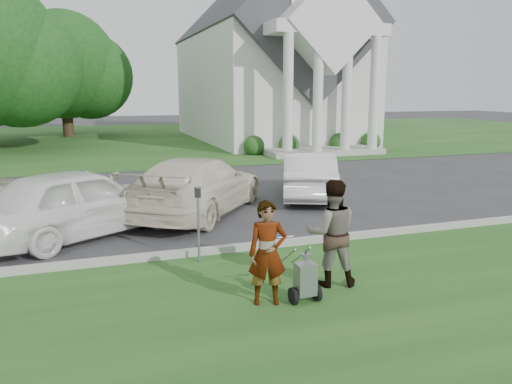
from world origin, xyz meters
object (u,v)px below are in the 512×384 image
person_right (331,234)px  car_d (309,174)px  tree_back (64,70)px  person_left (268,254)px  church (268,50)px  car_c (198,186)px  parking_meter_near (198,215)px  car_b (80,202)px  striping_cart (305,280)px

person_right → car_d: bearing=-96.4°
tree_back → person_left: tree_back is taller
church → car_c: size_ratio=4.50×
person_left → parking_meter_near: 2.33m
church → parking_meter_near: size_ratio=15.93×
church → car_c: (-9.03, -19.07, -5.16)m
tree_back → car_c: size_ratio=1.80×
tree_back → car_b: tree_back is taller
striping_cart → car_c: car_c is taller
tree_back → striping_cart: (4.33, -32.23, -4.35)m
parking_meter_near → car_d: parking_meter_near is taller
car_b → church: bearing=-61.4°
car_b → car_c: (3.00, 1.28, -0.03)m
car_b → car_d: car_b is taller
tree_back → car_c: (3.98, -25.95, -3.95)m
car_c → car_d: size_ratio=1.22×
person_right → car_d: size_ratio=0.42×
church → person_right: size_ratio=13.15×
tree_back → car_b: (0.98, -27.23, -3.92)m
striping_cart → parking_meter_near: (-1.18, 2.38, 0.58)m
car_b → parking_meter_near: bearing=-171.1°
tree_back → car_d: (7.75, -24.91, -4.00)m
striping_cart → church: bearing=69.0°
car_b → striping_cart: bearing=-177.0°
striping_cart → car_d: bearing=62.9°
tree_back → car_b: size_ratio=2.02×
church → person_right: church is taller
person_left → person_right: 1.36m
church → car_c: church is taller
striping_cart → person_right: 1.05m
person_right → striping_cart: bearing=52.0°
striping_cart → tree_back: bearing=95.6°
parking_meter_near → car_b: (-2.17, 2.62, -0.14)m
tree_back → car_d: bearing=-72.7°
car_d → car_c: bearing=37.9°
church → car_d: bearing=-106.3°
person_left → parking_meter_near: person_left is taller
tree_back → person_right: size_ratio=5.25×
person_left → car_d: person_left is taller
tree_back → person_right: 32.32m
parking_meter_near → car_b: bearing=129.7°
person_right → car_c: bearing=-64.2°
car_b → tree_back: bearing=-28.8°
person_right → car_b: bearing=-32.4°
striping_cart → person_left: person_left is taller
church → car_b: size_ratio=5.07×
church → car_d: 19.50m
car_b → car_c: car_b is taller
church → striping_cart: size_ratio=25.35×
person_left → car_b: person_left is taller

